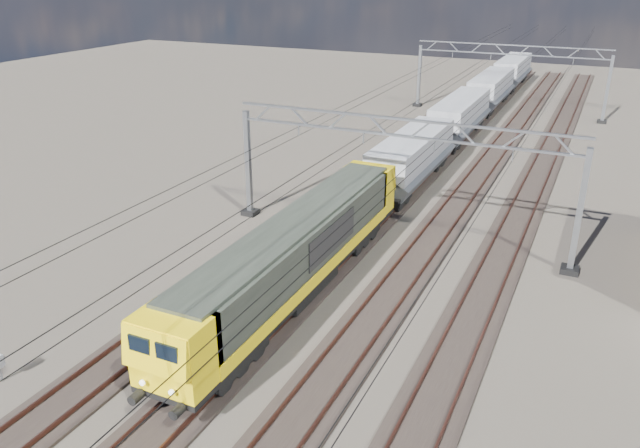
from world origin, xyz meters
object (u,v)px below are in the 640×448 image
at_px(locomotive, 297,252).
at_px(hopper_wagon_lead, 412,156).
at_px(hopper_wagon_fourth, 513,70).
at_px(catenary_gantry_far, 509,77).
at_px(hopper_wagon_mid, 460,115).
at_px(catenary_gantry_mid, 396,175).
at_px(hopper_wagon_third, 491,88).

distance_m(locomotive, hopper_wagon_lead, 17.70).
distance_m(locomotive, hopper_wagon_fourth, 60.30).
xyz_separation_m(catenary_gantry_far, locomotive, (-2.00, -44.12, -1.58)).
bearing_deg(hopper_wagon_mid, catenary_gantry_mid, -85.19).
xyz_separation_m(locomotive, hopper_wagon_lead, (-0.00, 17.70, -0.09)).
distance_m(catenary_gantry_mid, hopper_wagon_mid, 23.92).
bearing_deg(hopper_wagon_third, catenary_gantry_mid, -86.98).
distance_m(hopper_wagon_lead, hopper_wagon_fourth, 42.60).
distance_m(locomotive, hopper_wagon_third, 46.10).
height_order(catenary_gantry_far, hopper_wagon_lead, catenary_gantry_far).
xyz_separation_m(hopper_wagon_lead, hopper_wagon_mid, (0.00, 14.20, 0.00)).
relative_size(catenary_gantry_mid, locomotive, 0.94).
bearing_deg(locomotive, hopper_wagon_fourth, 90.00).
bearing_deg(hopper_wagon_lead, hopper_wagon_fourth, 90.00).
relative_size(hopper_wagon_mid, hopper_wagon_third, 1.00).
height_order(hopper_wagon_lead, hopper_wagon_fourth, same).
xyz_separation_m(locomotive, hopper_wagon_fourth, (-0.00, 60.30, -0.09)).
height_order(hopper_wagon_mid, hopper_wagon_third, same).
relative_size(locomotive, hopper_wagon_fourth, 1.62).
height_order(catenary_gantry_far, hopper_wagon_mid, catenary_gantry_far).
bearing_deg(hopper_wagon_mid, catenary_gantry_far, 80.71).
xyz_separation_m(locomotive, hopper_wagon_third, (-0.00, 46.10, -0.09)).
height_order(catenary_gantry_far, hopper_wagon_third, catenary_gantry_far).
xyz_separation_m(hopper_wagon_third, hopper_wagon_fourth, (0.00, 14.20, 0.00)).
height_order(locomotive, hopper_wagon_lead, locomotive).
distance_m(catenary_gantry_mid, hopper_wagon_third, 38.07).
bearing_deg(catenary_gantry_far, locomotive, -92.60).
distance_m(catenary_gantry_mid, catenary_gantry_far, 36.00).
xyz_separation_m(catenary_gantry_mid, catenary_gantry_far, (0.00, 36.00, 0.00)).
bearing_deg(hopper_wagon_third, catenary_gantry_far, -44.65).
bearing_deg(hopper_wagon_fourth, catenary_gantry_far, -82.95).
relative_size(catenary_gantry_mid, hopper_wagon_lead, 1.53).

